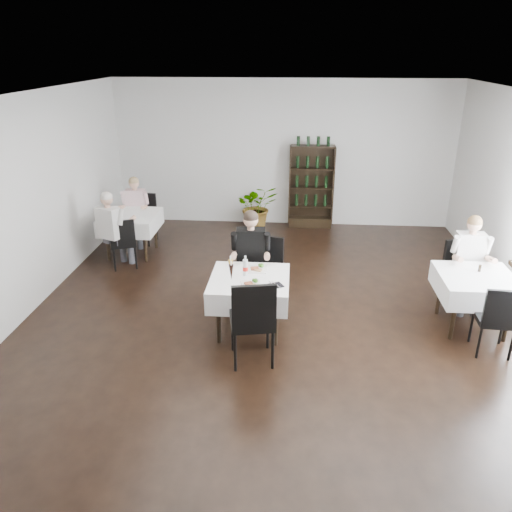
{
  "coord_description": "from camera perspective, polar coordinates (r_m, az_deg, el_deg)",
  "views": [
    {
      "loc": [
        0.25,
        -5.87,
        3.56
      ],
      "look_at": [
        -0.23,
        0.2,
        1.0
      ],
      "focal_mm": 35.0,
      "sensor_mm": 36.0,
      "label": 1
    }
  ],
  "objects": [
    {
      "name": "room_shell",
      "position": [
        6.23,
        1.97,
        3.48
      ],
      "size": [
        9.0,
        9.0,
        9.0
      ],
      "color": "black",
      "rests_on": "ground"
    },
    {
      "name": "wine_shelf",
      "position": [
        10.55,
        6.33,
        7.76
      ],
      "size": [
        0.9,
        0.28,
        1.75
      ],
      "color": "black",
      "rests_on": "ground"
    },
    {
      "name": "main_table",
      "position": [
        6.59,
        -0.74,
        -3.68
      ],
      "size": [
        1.03,
        1.03,
        0.77
      ],
      "color": "black",
      "rests_on": "ground"
    },
    {
      "name": "left_table",
      "position": [
        9.35,
        -14.14,
        3.77
      ],
      "size": [
        0.98,
        0.98,
        0.77
      ],
      "color": "black",
      "rests_on": "ground"
    },
    {
      "name": "right_table",
      "position": [
        7.26,
        23.82,
        -3.16
      ],
      "size": [
        0.98,
        0.98,
        0.77
      ],
      "color": "black",
      "rests_on": "ground"
    },
    {
      "name": "potted_tree",
      "position": [
        10.52,
        0.12,
        5.71
      ],
      "size": [
        1.01,
        0.93,
        0.94
      ],
      "primitive_type": "imported",
      "rotation": [
        0.0,
        0.0,
        0.28
      ],
      "color": "#266021",
      "rests_on": "ground"
    },
    {
      "name": "main_chair_far",
      "position": [
        7.33,
        1.13,
        -1.21
      ],
      "size": [
        0.56,
        0.57,
        1.01
      ],
      "color": "black",
      "rests_on": "ground"
    },
    {
      "name": "main_chair_near",
      "position": [
        5.87,
        -0.37,
        -7.01
      ],
      "size": [
        0.6,
        0.6,
        1.12
      ],
      "color": "black",
      "rests_on": "ground"
    },
    {
      "name": "left_chair_far",
      "position": [
        9.98,
        -12.68,
        4.64
      ],
      "size": [
        0.5,
        0.5,
        0.95
      ],
      "color": "black",
      "rests_on": "ground"
    },
    {
      "name": "left_chair_near",
      "position": [
        8.8,
        -14.96,
        1.77
      ],
      "size": [
        0.53,
        0.54,
        0.91
      ],
      "color": "black",
      "rests_on": "ground"
    },
    {
      "name": "right_chair_far",
      "position": [
        7.85,
        22.39,
        -1.4
      ],
      "size": [
        0.58,
        0.58,
        1.0
      ],
      "color": "black",
      "rests_on": "ground"
    },
    {
      "name": "right_chair_near",
      "position": [
        6.76,
        25.88,
        -6.21
      ],
      "size": [
        0.46,
        0.46,
        0.95
      ],
      "color": "black",
      "rests_on": "ground"
    },
    {
      "name": "diner_main",
      "position": [
        7.1,
        -0.61,
        0.33
      ],
      "size": [
        0.56,
        0.57,
        1.46
      ],
      "color": "#43434B",
      "rests_on": "ground"
    },
    {
      "name": "diner_left_far",
      "position": [
        9.78,
        -13.64,
        5.56
      ],
      "size": [
        0.51,
        0.52,
        1.32
      ],
      "color": "#43434B",
      "rests_on": "ground"
    },
    {
      "name": "diner_left_near",
      "position": [
        8.75,
        -16.08,
        3.53
      ],
      "size": [
        0.62,
        0.65,
        1.39
      ],
      "color": "#43434B",
      "rests_on": "ground"
    },
    {
      "name": "diner_right_far",
      "position": [
        7.7,
        23.3,
        -0.03
      ],
      "size": [
        0.53,
        0.53,
        1.4
      ],
      "color": "#43434B",
      "rests_on": "ground"
    },
    {
      "name": "plate_far",
      "position": [
        6.74,
        0.16,
        -1.47
      ],
      "size": [
        0.26,
        0.26,
        0.08
      ],
      "color": "white",
      "rests_on": "main_table"
    },
    {
      "name": "plate_near",
      "position": [
        6.32,
        -0.53,
        -3.2
      ],
      "size": [
        0.29,
        0.29,
        0.08
      ],
      "color": "white",
      "rests_on": "main_table"
    },
    {
      "name": "pilsner_dark",
      "position": [
        6.43,
        -2.85,
        -1.87
      ],
      "size": [
        0.06,
        0.06,
        0.27
      ],
      "color": "black",
      "rests_on": "main_table"
    },
    {
      "name": "pilsner_lager",
      "position": [
        6.55,
        -2.92,
        -1.32
      ],
      "size": [
        0.07,
        0.07,
        0.28
      ],
      "color": "gold",
      "rests_on": "main_table"
    },
    {
      "name": "coke_bottle",
      "position": [
        6.56,
        -1.22,
        -1.32
      ],
      "size": [
        0.07,
        0.07,
        0.28
      ],
      "color": "silver",
      "rests_on": "main_table"
    },
    {
      "name": "napkin_cutlery",
      "position": [
        6.31,
        2.15,
        -3.38
      ],
      "size": [
        0.25,
        0.24,
        0.02
      ],
      "color": "black",
      "rests_on": "main_table"
    },
    {
      "name": "pepper_mill",
      "position": [
        7.33,
        24.21,
        -1.28
      ],
      "size": [
        0.05,
        0.05,
        0.09
      ],
      "primitive_type": "cylinder",
      "rotation": [
        0.0,
        0.0,
        -0.26
      ],
      "color": "black",
      "rests_on": "right_table"
    }
  ]
}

